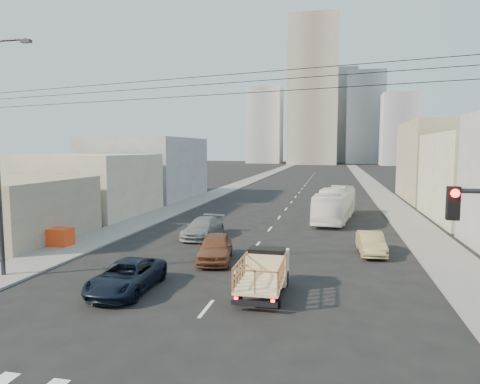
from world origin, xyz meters
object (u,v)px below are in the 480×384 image
at_px(navy_pickup, 127,276).
at_px(sedan_grey, 203,228).
at_px(flatbed_pickup, 264,270).
at_px(city_bus, 335,204).
at_px(sedan_brown, 215,247).
at_px(sedan_tan, 371,243).
at_px(crate_stack, 58,237).

height_order(navy_pickup, sedan_grey, sedan_grey).
xyz_separation_m(flatbed_pickup, city_bus, (3.20, 21.08, 0.40)).
bearing_deg(flatbed_pickup, city_bus, 81.38).
bearing_deg(flatbed_pickup, sedan_grey, 119.74).
xyz_separation_m(flatbed_pickup, sedan_grey, (-6.39, 11.19, -0.36)).
xyz_separation_m(sedan_brown, sedan_tan, (9.07, 3.70, -0.12)).
bearing_deg(sedan_tan, crate_stack, -176.71).
bearing_deg(city_bus, sedan_grey, -126.03).
relative_size(flatbed_pickup, sedan_brown, 0.93).
bearing_deg(crate_stack, flatbed_pickup, -22.41).
relative_size(flatbed_pickup, navy_pickup, 0.88).
bearing_deg(sedan_brown, sedan_grey, 102.84).
height_order(city_bus, sedan_grey, city_bus).
bearing_deg(sedan_tan, sedan_grey, 164.23).
xyz_separation_m(sedan_grey, crate_stack, (-8.63, -5.00, -0.04)).
height_order(sedan_grey, crate_stack, sedan_grey).
distance_m(sedan_brown, sedan_grey, 6.80).
distance_m(flatbed_pickup, sedan_brown, 6.18).
height_order(city_bus, sedan_tan, city_bus).
height_order(sedan_brown, sedan_tan, sedan_brown).
bearing_deg(crate_stack, navy_pickup, -39.71).
xyz_separation_m(city_bus, crate_stack, (-18.22, -14.88, -0.80)).
bearing_deg(sedan_grey, crate_stack, -146.09).
height_order(flatbed_pickup, sedan_tan, flatbed_pickup).
bearing_deg(navy_pickup, sedan_tan, 38.43).
height_order(navy_pickup, city_bus, city_bus).
bearing_deg(flatbed_pickup, sedan_brown, 126.72).
bearing_deg(sedan_grey, flatbed_pickup, -56.43).
xyz_separation_m(sedan_brown, crate_stack, (-11.33, 1.24, -0.11)).
relative_size(flatbed_pickup, sedan_tan, 1.06).
bearing_deg(sedan_brown, crate_stack, 163.16).
relative_size(sedan_brown, sedan_tan, 1.13).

